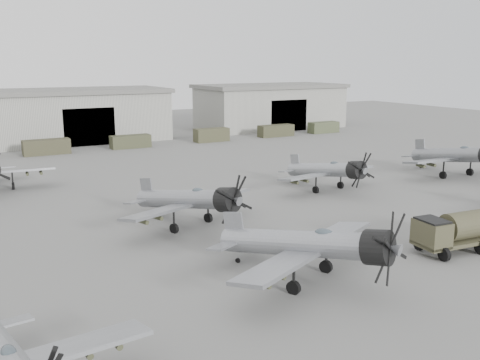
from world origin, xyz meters
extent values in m
plane|color=#575755|center=(0.00, 0.00, 0.00)|extent=(220.00, 220.00, 0.00)
cube|color=#A9A99F|center=(0.00, 62.00, 4.00)|extent=(28.00, 14.00, 8.00)
cube|color=slate|center=(0.00, 62.00, 8.35)|extent=(29.00, 14.80, 0.70)
cube|color=black|center=(0.00, 55.20, 3.00)|extent=(8.12, 0.40, 6.00)
cube|color=#A9A99F|center=(38.00, 62.00, 4.00)|extent=(28.00, 14.00, 8.00)
cube|color=slate|center=(38.00, 62.00, 8.35)|extent=(29.00, 14.80, 0.70)
cube|color=black|center=(38.00, 55.20, 3.00)|extent=(8.12, 0.40, 6.00)
cube|color=#3C3B27|center=(-7.53, 50.00, 1.09)|extent=(6.52, 2.20, 2.17)
cube|color=#3C3E29|center=(4.96, 50.00, 0.99)|extent=(6.13, 2.20, 1.98)
cube|color=#3F3F29|center=(18.98, 50.00, 1.11)|extent=(5.83, 2.20, 2.22)
cube|color=#3B3B26|center=(31.81, 50.00, 1.03)|extent=(6.55, 2.20, 2.07)
cube|color=#454C31|center=(42.48, 50.00, 1.02)|extent=(5.89, 2.20, 2.04)
cylinder|color=gray|center=(-18.96, -9.55, 2.01)|extent=(2.39, 9.75, 2.85)
ellipsoid|color=#3F4C54|center=(-18.80, -11.00, 2.83)|extent=(0.66, 1.15, 0.51)
cylinder|color=#93959B|center=(-1.83, -5.07, 2.34)|extent=(6.15, 10.87, 3.31)
cylinder|color=black|center=(0.26, -9.59, 3.13)|extent=(2.53, 2.37, 2.20)
cube|color=#93959B|center=(-1.56, -5.65, 2.07)|extent=(13.01, 7.68, 0.59)
cube|color=#93959B|center=(-3.92, -0.55, 2.50)|extent=(0.85, 1.65, 2.12)
ellipsoid|color=#3F4C54|center=(-1.12, -6.61, 3.29)|extent=(1.11, 1.42, 0.59)
cylinder|color=black|center=(-3.30, -6.68, 0.37)|extent=(0.62, 0.89, 0.85)
cylinder|color=black|center=(0.35, -4.99, 0.37)|extent=(0.62, 0.89, 0.85)
cylinder|color=black|center=(-3.78, -0.84, 0.16)|extent=(0.26, 0.36, 0.34)
cylinder|color=gray|center=(-3.57, 8.62, 2.23)|extent=(5.14, 10.57, 3.15)
cylinder|color=black|center=(-1.92, 4.17, 2.98)|extent=(2.35, 2.16, 2.10)
cube|color=gray|center=(-3.36, 8.05, 1.97)|extent=(12.61, 6.48, 0.57)
cube|color=gray|center=(-5.22, 13.07, 2.38)|extent=(0.70, 1.62, 2.02)
ellipsoid|color=#3F4C54|center=(-3.01, 7.10, 3.14)|extent=(0.99, 1.35, 0.57)
cylinder|color=black|center=(-5.09, 7.19, 0.35)|extent=(0.55, 0.86, 0.81)
cylinder|color=black|center=(-1.49, 8.53, 0.35)|extent=(0.55, 0.86, 0.81)
cylinder|color=black|center=(-5.12, 12.79, 0.15)|extent=(0.23, 0.35, 0.32)
cylinder|color=#94989C|center=(14.19, 13.29, 2.10)|extent=(2.66, 10.19, 2.97)
cylinder|color=black|center=(14.74, 8.85, 2.81)|extent=(1.98, 1.72, 1.98)
cube|color=#94989C|center=(14.26, 12.72, 1.86)|extent=(12.06, 3.55, 0.53)
cube|color=#94989C|center=(13.64, 17.73, 2.25)|extent=(0.31, 1.59, 1.90)
ellipsoid|color=#3F4C54|center=(14.38, 11.78, 2.96)|extent=(0.71, 1.20, 0.53)
cylinder|color=black|center=(12.49, 12.31, 0.33)|extent=(0.36, 0.79, 0.76)
cylinder|color=black|center=(16.08, 12.76, 0.33)|extent=(0.36, 0.79, 0.76)
cylinder|color=black|center=(13.67, 17.44, 0.14)|extent=(0.15, 0.32, 0.30)
cylinder|color=gray|center=(31.67, 11.60, 2.46)|extent=(2.51, 11.92, 3.48)
cube|color=gray|center=(31.62, 10.93, 2.18)|extent=(14.08, 3.44, 0.63)
cube|color=gray|center=(32.04, 16.83, 2.63)|extent=(0.27, 1.86, 2.23)
ellipsoid|color=#3F4C54|center=(31.54, 9.82, 3.47)|extent=(0.76, 1.38, 0.62)
cylinder|color=black|center=(29.49, 10.86, 0.39)|extent=(0.37, 0.91, 0.89)
cylinder|color=black|center=(33.72, 10.56, 0.39)|extent=(0.37, 0.91, 0.89)
cylinder|color=black|center=(32.02, 16.49, 0.17)|extent=(0.16, 0.37, 0.36)
cylinder|color=black|center=(-14.40, 29.02, 0.34)|extent=(0.35, 0.81, 0.79)
cube|color=#413F2A|center=(11.34, -6.34, 0.78)|extent=(7.48, 3.04, 0.26)
cube|color=#413F2A|center=(8.54, -6.09, 1.62)|extent=(1.88, 2.54, 1.77)
cylinder|color=#413F2A|center=(12.28, -6.42, 1.82)|extent=(4.95, 2.40, 1.98)
cube|color=black|center=(8.54, -6.09, 2.55)|extent=(1.74, 2.22, 0.16)
cylinder|color=black|center=(8.53, -7.29, 0.47)|extent=(0.40, 0.96, 0.94)
cylinder|color=black|center=(13.94, -5.37, 0.47)|extent=(0.40, 0.96, 0.94)
camera|label=1|loc=(-19.93, -30.38, 13.16)|focal=40.00mm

